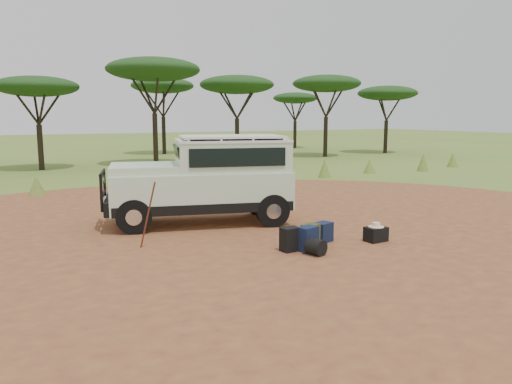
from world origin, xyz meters
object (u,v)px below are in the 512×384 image
safari_vehicle (207,181)px  duffel_navy (323,232)px  backpack_black (290,239)px  hard_case (376,234)px  backpack_olive (310,236)px  walking_staff (148,215)px  backpack_navy (308,239)px

safari_vehicle → duffel_navy: (1.50, -3.07, -0.88)m
backpack_black → hard_case: 2.15m
safari_vehicle → backpack_olive: 3.60m
walking_staff → backpack_olive: size_ratio=2.89×
backpack_navy → hard_case: size_ratio=1.10×
safari_vehicle → duffel_navy: bearing=-48.5°
duffel_navy → hard_case: duffel_navy is taller
walking_staff → hard_case: (4.67, -1.83, -0.56)m
backpack_navy → backpack_olive: (0.19, 0.18, -0.00)m
safari_vehicle → backpack_black: size_ratio=9.76×
duffel_navy → backpack_olive: bearing=-168.0°
safari_vehicle → walking_staff: 2.79m
backpack_black → hard_case: (2.13, -0.23, -0.09)m
safari_vehicle → walking_staff: (-2.11, -1.78, -0.38)m
safari_vehicle → hard_case: (2.57, -3.61, -0.94)m
walking_staff → hard_case: 5.05m
backpack_black → duffel_navy: backpack_black is taller
safari_vehicle → duffel_navy: size_ratio=11.22×
walking_staff → backpack_olive: 3.48m
backpack_olive → hard_case: backpack_olive is taller
backpack_olive → hard_case: (1.62, -0.24, -0.09)m
backpack_navy → duffel_navy: bearing=18.1°
walking_staff → backpack_navy: bearing=-68.3°
safari_vehicle → walking_staff: size_ratio=3.33×
backpack_olive → duffel_navy: backpack_olive is taller
walking_staff → hard_case: bearing=-58.0°
safari_vehicle → duffel_navy: 3.53m
walking_staff → backpack_navy: walking_staff is taller
backpack_black → backpack_navy: bearing=-30.8°
backpack_olive → backpack_black: bearing=159.8°
duffel_navy → hard_case: (1.06, -0.54, -0.06)m
backpack_black → walking_staff: bearing=143.2°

